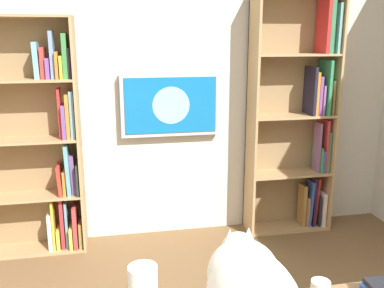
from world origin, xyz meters
name	(u,v)px	position (x,y,z in m)	size (l,w,h in m)	color
wall_back	(162,90)	(0.00, -2.23, 1.35)	(4.52, 0.06, 2.70)	beige
bookshelf_left	(301,115)	(-1.28, -2.06, 1.11)	(0.80, 0.28, 2.22)	tan
bookshelf_right	(39,145)	(1.06, -2.06, 0.94)	(0.90, 0.28, 1.98)	tan
wall_mounted_tv	(171,105)	(-0.06, -2.15, 1.23)	(0.88, 0.07, 0.56)	#B7B7BC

